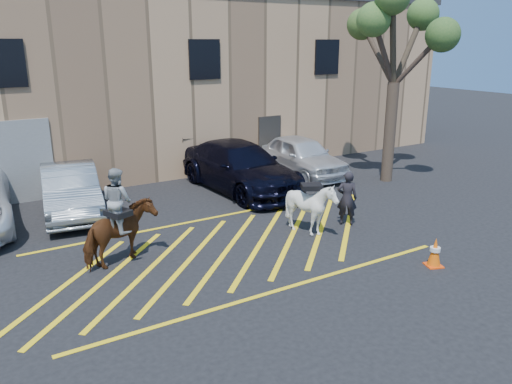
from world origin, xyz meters
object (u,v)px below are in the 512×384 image
car_blue_suv (240,167)px  tree (398,29)px  car_silver_sedan (71,190)px  handler (347,198)px  mounted_bay (119,226)px  saddled_white (311,207)px  car_white_suv (301,156)px  traffic_cone (435,252)px

car_blue_suv → tree: size_ratio=0.81×
car_silver_sedan → handler: size_ratio=2.85×
car_silver_sedan → mounted_bay: (0.23, -4.54, 0.21)m
car_silver_sedan → saddled_white: saddled_white is taller
handler → tree: tree is taller
car_white_suv → mounted_bay: bearing=-150.5°
traffic_cone → car_blue_suv: bearing=95.6°
car_white_suv → handler: handler is taller
mounted_bay → saddled_white: 5.25m
traffic_cone → tree: bearing=53.0°
car_blue_suv → handler: size_ratio=3.63×
tree → car_silver_sedan: bearing=168.4°
car_silver_sedan → saddled_white: (5.40, -5.37, 0.03)m
car_blue_suv → traffic_cone: bearing=-87.7°
car_white_suv → traffic_cone: 9.08m
car_silver_sedan → tree: size_ratio=0.64×
car_white_suv → mounted_bay: size_ratio=1.93×
traffic_cone → car_silver_sedan: bearing=127.7°
car_blue_suv → tree: bearing=-22.0°
car_white_suv → saddled_white: 6.59m
car_silver_sedan → handler: bearing=-30.1°
handler → car_blue_suv: bearing=-42.5°
handler → tree: bearing=-110.5°
car_silver_sedan → traffic_cone: bearing=-44.3°
mounted_bay → car_silver_sedan: bearing=92.9°
car_silver_sedan → car_blue_suv: car_blue_suv is taller
car_silver_sedan → car_blue_suv: size_ratio=0.79×
car_white_suv → mounted_bay: 9.99m
handler → traffic_cone: handler is taller
car_silver_sedan → car_white_suv: bearing=8.5°
car_silver_sedan → tree: (11.44, -2.35, 4.92)m
car_silver_sedan → traffic_cone: (6.69, -8.65, -0.40)m
saddled_white → tree: bearing=26.6°
mounted_bay → traffic_cone: size_ratio=3.32×
traffic_cone → car_white_suv: bearing=74.7°
car_blue_suv → tree: 7.60m
traffic_cone → tree: (4.75, 6.30, 5.33)m
car_white_suv → saddled_white: bearing=-122.1°
saddled_white → tree: 8.34m
saddled_white → car_silver_sedan: bearing=135.2°
car_white_suv → tree: 5.96m
car_white_suv → traffic_cone: bearing=-103.5°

